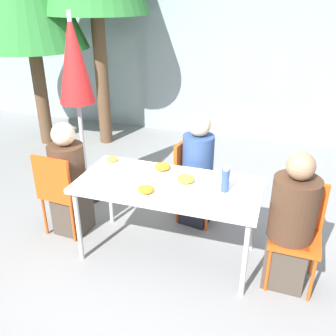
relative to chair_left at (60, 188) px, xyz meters
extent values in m
plane|color=gray|center=(1.11, 0.00, -0.53)|extent=(24.00, 24.00, 0.00)
cube|color=#89999E|center=(1.11, 3.41, 0.97)|extent=(10.00, 0.20, 3.00)
cube|color=white|center=(1.11, 0.00, 0.21)|extent=(1.60, 0.76, 0.04)
cylinder|color=#B7B7B7|center=(0.37, -0.32, -0.17)|extent=(0.04, 0.04, 0.72)
cylinder|color=#B7B7B7|center=(1.85, -0.32, -0.17)|extent=(0.04, 0.04, 0.72)
cylinder|color=#B7B7B7|center=(0.37, 0.32, -0.17)|extent=(0.04, 0.04, 0.72)
cylinder|color=#B7B7B7|center=(1.85, 0.32, -0.17)|extent=(0.04, 0.04, 0.72)
cube|color=#E54C14|center=(0.01, 0.08, -0.08)|extent=(0.43, 0.43, 0.04)
cube|color=#E54C14|center=(-0.01, -0.10, 0.15)|extent=(0.40, 0.06, 0.42)
cylinder|color=#E54C14|center=(-0.15, 0.26, -0.31)|extent=(0.03, 0.03, 0.43)
cylinder|color=#E54C14|center=(0.19, 0.24, -0.31)|extent=(0.03, 0.03, 0.43)
cylinder|color=#E54C14|center=(-0.18, -0.08, -0.31)|extent=(0.03, 0.03, 0.43)
cylinder|color=#E54C14|center=(0.16, -0.10, -0.31)|extent=(0.03, 0.03, 0.43)
cube|color=#473D33|center=(0.06, 0.08, -0.29)|extent=(0.33, 0.33, 0.47)
cylinder|color=#472D1E|center=(0.06, 0.08, 0.18)|extent=(0.34, 0.34, 0.49)
sphere|color=beige|center=(0.06, 0.08, 0.54)|extent=(0.22, 0.22, 0.22)
cube|color=#E54C14|center=(2.21, -0.04, -0.08)|extent=(0.41, 0.41, 0.04)
cube|color=#E54C14|center=(2.21, 0.15, 0.15)|extent=(0.40, 0.05, 0.42)
cylinder|color=#E54C14|center=(2.37, -0.21, -0.31)|extent=(0.03, 0.03, 0.43)
cylinder|color=#E54C14|center=(2.03, -0.20, -0.31)|extent=(0.03, 0.03, 0.43)
cylinder|color=#E54C14|center=(2.38, 0.13, -0.31)|extent=(0.03, 0.03, 0.43)
cylinder|color=#E54C14|center=(2.04, 0.14, -0.31)|extent=(0.03, 0.03, 0.43)
cube|color=#473D33|center=(2.16, -0.03, -0.29)|extent=(0.34, 0.34, 0.47)
cylinder|color=#472D1E|center=(2.16, -0.03, 0.20)|extent=(0.37, 0.37, 0.52)
sphere|color=#9E7556|center=(2.16, -0.03, 0.57)|extent=(0.22, 0.22, 0.22)
cube|color=#E54C14|center=(1.23, 0.68, -0.08)|extent=(0.46, 0.46, 0.04)
cube|color=#E54C14|center=(1.05, 0.72, 0.15)|extent=(0.10, 0.40, 0.42)
cylinder|color=#E54C14|center=(1.42, 0.82, -0.31)|extent=(0.03, 0.03, 0.43)
cylinder|color=#E54C14|center=(1.36, 0.49, -0.31)|extent=(0.03, 0.03, 0.43)
cylinder|color=#E54C14|center=(1.09, 0.88, -0.31)|extent=(0.03, 0.03, 0.43)
cylinder|color=#E54C14|center=(1.03, 0.55, -0.31)|extent=(0.03, 0.03, 0.43)
cube|color=black|center=(1.22, 0.63, -0.29)|extent=(0.33, 0.33, 0.47)
cylinder|color=navy|center=(1.22, 0.63, 0.20)|extent=(0.32, 0.32, 0.52)
sphere|color=beige|center=(1.22, 0.63, 0.57)|extent=(0.23, 0.23, 0.23)
cylinder|color=#333333|center=(-0.15, 0.72, -0.50)|extent=(0.36, 0.36, 0.05)
cylinder|color=#BCBCBC|center=(-0.15, 0.72, 0.52)|extent=(0.04, 0.04, 2.10)
cone|color=red|center=(-0.15, 0.72, 1.11)|extent=(0.38, 0.38, 0.92)
cylinder|color=white|center=(0.98, 0.23, 0.24)|extent=(0.27, 0.27, 0.01)
ellipsoid|color=orange|center=(0.98, 0.23, 0.27)|extent=(0.15, 0.15, 0.06)
cylinder|color=white|center=(1.25, 0.06, 0.24)|extent=(0.28, 0.28, 0.01)
ellipsoid|color=gold|center=(1.25, 0.06, 0.28)|extent=(0.15, 0.15, 0.06)
cylinder|color=white|center=(0.45, 0.25, 0.24)|extent=(0.20, 0.20, 0.01)
ellipsoid|color=gold|center=(0.45, 0.25, 0.27)|extent=(0.11, 0.11, 0.04)
cylinder|color=white|center=(0.99, -0.22, 0.24)|extent=(0.25, 0.25, 0.01)
ellipsoid|color=orange|center=(0.99, -0.22, 0.27)|extent=(0.14, 0.14, 0.05)
cylinder|color=#334C8E|center=(1.60, 0.03, 0.33)|extent=(0.07, 0.07, 0.19)
cylinder|color=white|center=(1.60, 0.03, 0.43)|extent=(0.05, 0.05, 0.02)
cylinder|color=silver|center=(0.78, -0.27, 0.27)|extent=(0.08, 0.08, 0.09)
cylinder|color=white|center=(0.85, -0.01, 0.26)|extent=(0.16, 0.16, 0.06)
cylinder|color=brown|center=(-1.68, 2.13, 0.22)|extent=(0.20, 0.20, 1.49)
cylinder|color=brown|center=(-0.77, 2.45, 0.45)|extent=(0.20, 0.20, 1.95)
camera|label=1|loc=(2.00, -2.72, 1.76)|focal=40.00mm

